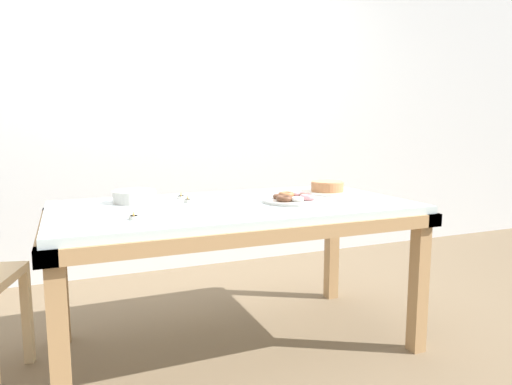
% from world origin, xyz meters
% --- Properties ---
extents(ground_plane, '(12.00, 12.00, 0.00)m').
position_xyz_m(ground_plane, '(0.00, 0.00, 0.00)').
color(ground_plane, '#7A664C').
extents(wall_back, '(8.00, 0.10, 2.60)m').
position_xyz_m(wall_back, '(0.00, 1.46, 1.30)').
color(wall_back, silver).
rests_on(wall_back, ground).
extents(dining_table, '(1.75, 0.92, 0.74)m').
position_xyz_m(dining_table, '(0.00, 0.00, 0.65)').
color(dining_table, silver).
rests_on(dining_table, ground).
extents(cake_chocolate_round, '(0.31, 0.31, 0.07)m').
position_xyz_m(cake_chocolate_round, '(0.61, 0.14, 0.76)').
color(cake_chocolate_round, silver).
rests_on(cake_chocolate_round, dining_table).
extents(pastry_platter, '(0.33, 0.33, 0.04)m').
position_xyz_m(pastry_platter, '(0.30, -0.06, 0.75)').
color(pastry_platter, silver).
rests_on(pastry_platter, dining_table).
extents(plate_stack, '(0.21, 0.21, 0.06)m').
position_xyz_m(plate_stack, '(-0.45, 0.23, 0.77)').
color(plate_stack, silver).
rests_on(plate_stack, dining_table).
extents(tealight_right_edge, '(0.04, 0.04, 0.04)m').
position_xyz_m(tealight_right_edge, '(-0.20, 0.13, 0.75)').
color(tealight_right_edge, silver).
rests_on(tealight_right_edge, dining_table).
extents(tealight_near_cakes, '(0.04, 0.04, 0.04)m').
position_xyz_m(tealight_near_cakes, '(-0.21, 0.25, 0.75)').
color(tealight_near_cakes, silver).
rests_on(tealight_near_cakes, dining_table).
extents(tealight_left_edge, '(0.04, 0.04, 0.04)m').
position_xyz_m(tealight_left_edge, '(-0.52, -0.22, 0.75)').
color(tealight_left_edge, silver).
rests_on(tealight_left_edge, dining_table).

